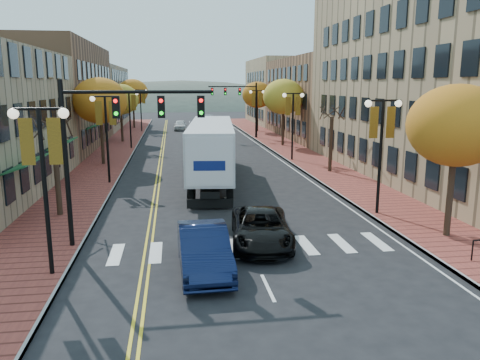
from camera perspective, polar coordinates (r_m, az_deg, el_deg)
name	(u,v)px	position (r m, az deg, el deg)	size (l,w,h in m)	color
ground	(257,266)	(18.18, 2.14, -10.40)	(200.00, 200.00, 0.00)	black
sidewalk_left	(115,151)	(49.89, -14.96, 3.47)	(4.00, 85.00, 0.15)	brown
sidewalk_right	(286,147)	(50.98, 5.60, 3.97)	(4.00, 85.00, 0.15)	brown
building_left_mid	(39,97)	(54.41, -23.34, 9.31)	(12.00, 24.00, 11.00)	brown
building_left_far	(83,97)	(78.85, -18.61, 9.53)	(12.00, 26.00, 9.50)	#9E8966
building_right_near	(466,75)	(39.06, 25.88, 11.50)	(15.00, 28.00, 15.00)	#997F5B
building_right_mid	(341,98)	(62.44, 12.21, 9.70)	(15.00, 24.00, 10.00)	brown
building_right_far	(297,92)	(83.42, 6.93, 10.64)	(15.00, 20.00, 11.00)	#9E8966
tree_left_a	(57,175)	(25.69, -21.41, 0.58)	(0.28, 0.28, 4.20)	#382619
tree_left_b	(100,101)	(41.03, -16.72, 9.23)	(4.48, 4.48, 7.21)	#382619
tree_left_c	(121,99)	(56.91, -14.36, 9.50)	(4.16, 4.16, 6.69)	#382619
tree_left_d	(133,92)	(74.82, -12.94, 10.41)	(4.61, 4.61, 7.42)	#382619
tree_right_a	(456,126)	(22.21, 24.88, 6.01)	(4.16, 4.16, 6.69)	#382619
tree_right_b	(331,144)	(36.90, 11.00, 4.31)	(0.28, 0.28, 4.20)	#382619
tree_right_c	(283,97)	(52.01, 5.32, 10.07)	(4.48, 4.48, 7.21)	#382619
tree_right_d	(257,95)	(67.67, 2.13, 10.33)	(4.35, 4.35, 7.00)	#382619
lamp_left_a	(42,159)	(17.35, -22.95, 2.34)	(1.96, 0.36, 6.05)	black
lamp_left_b	(106,122)	(32.97, -16.01, 6.79)	(1.96, 0.36, 6.05)	black
lamp_left_c	(130,109)	(50.83, -13.32, 8.48)	(1.96, 0.36, 6.05)	black
lamp_left_d	(141,102)	(68.76, -12.02, 9.28)	(1.96, 0.36, 6.05)	black
lamp_right_a	(382,134)	(25.05, 16.88, 5.35)	(1.96, 0.36, 6.05)	black
lamp_right_b	(293,113)	(42.00, 6.47, 8.11)	(1.96, 0.36, 6.05)	black
lamp_right_c	(257,104)	(59.57, 2.08, 9.19)	(1.96, 0.36, 6.05)	black
traffic_mast_near	(113,131)	(19.81, -15.24, 5.74)	(6.10, 0.35, 7.00)	black
traffic_mast_far	(241,99)	(59.22, 0.12, 9.80)	(6.10, 0.34, 7.00)	black
semi_truck	(212,146)	(33.17, -3.46, 4.10)	(4.37, 17.18, 4.25)	black
navy_sedan	(204,249)	(17.48, -4.44, -8.40)	(1.78, 5.09, 1.68)	#0C1533
black_suv	(261,228)	(20.24, 2.58, -5.84)	(2.47, 5.37, 1.49)	black
car_far_white	(180,125)	(71.33, -7.29, 6.66)	(1.78, 4.41, 1.50)	silver
car_far_silver	(207,121)	(79.56, -4.10, 7.17)	(1.90, 4.67, 1.35)	#A8A7AF
car_far_oncoming	(208,119)	(84.51, -3.90, 7.46)	(1.52, 4.35, 1.43)	#B2B1B9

